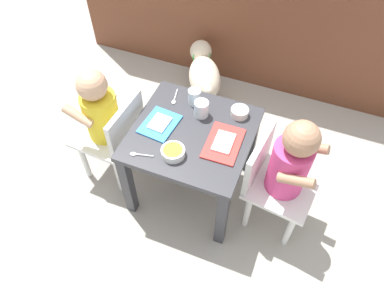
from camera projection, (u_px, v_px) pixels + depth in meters
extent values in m
plane|color=#9E998E|center=(192.00, 186.00, 1.93)|extent=(7.00, 7.00, 0.00)
cube|color=#333338|center=(192.00, 134.00, 1.60)|extent=(0.51, 0.50, 0.03)
cube|color=#333338|center=(128.00, 185.00, 1.70)|extent=(0.04, 0.04, 0.40)
cube|color=#333338|center=(222.00, 218.00, 1.59)|extent=(0.04, 0.04, 0.40)
cube|color=#333338|center=(168.00, 119.00, 1.95)|extent=(0.04, 0.04, 0.40)
cube|color=#333338|center=(251.00, 143.00, 1.85)|extent=(0.04, 0.04, 0.40)
cube|color=silver|center=(107.00, 134.00, 1.79)|extent=(0.30, 0.30, 0.02)
cube|color=silver|center=(126.00, 126.00, 1.66)|extent=(0.04, 0.27, 0.22)
cylinder|color=yellow|center=(102.00, 116.00, 1.69)|extent=(0.16, 0.16, 0.24)
sphere|color=tan|center=(92.00, 85.00, 1.55)|extent=(0.13, 0.13, 0.13)
cylinder|color=silver|center=(106.00, 132.00, 1.98)|extent=(0.03, 0.03, 0.26)
cylinder|color=silver|center=(84.00, 160.00, 1.87)|extent=(0.03, 0.03, 0.26)
cylinder|color=silver|center=(139.00, 145.00, 1.93)|extent=(0.03, 0.03, 0.26)
cylinder|color=silver|center=(118.00, 173.00, 1.82)|extent=(0.03, 0.03, 0.26)
cylinder|color=tan|center=(101.00, 91.00, 1.71)|extent=(0.15, 0.05, 0.09)
cylinder|color=tan|center=(78.00, 116.00, 1.61)|extent=(0.15, 0.05, 0.09)
cube|color=silver|center=(282.00, 186.00, 1.61)|extent=(0.31, 0.31, 0.02)
cube|color=silver|center=(258.00, 158.00, 1.55)|extent=(0.06, 0.27, 0.22)
cylinder|color=#D83F7F|center=(288.00, 168.00, 1.50)|extent=(0.16, 0.16, 0.25)
sphere|color=#A87A5B|center=(302.00, 139.00, 1.35)|extent=(0.14, 0.14, 0.14)
cylinder|color=silver|center=(290.00, 230.00, 1.64)|extent=(0.03, 0.03, 0.26)
cylinder|color=silver|center=(304.00, 195.00, 1.74)|extent=(0.03, 0.03, 0.26)
cylinder|color=silver|center=(248.00, 210.00, 1.69)|extent=(0.03, 0.03, 0.26)
cylinder|color=silver|center=(264.00, 178.00, 1.80)|extent=(0.03, 0.03, 0.26)
cylinder|color=#A87A5B|center=(296.00, 180.00, 1.39)|extent=(0.15, 0.06, 0.09)
cylinder|color=#A87A5B|center=(311.00, 147.00, 1.49)|extent=(0.15, 0.06, 0.09)
ellipsoid|color=beige|center=(205.00, 78.00, 2.16)|extent=(0.31, 0.37, 0.18)
sphere|color=beige|center=(201.00, 51.00, 2.24)|extent=(0.13, 0.13, 0.13)
sphere|color=black|center=(200.00, 47.00, 2.27)|extent=(0.06, 0.06, 0.06)
torus|color=green|center=(201.00, 57.00, 2.23)|extent=(0.11, 0.08, 0.11)
sphere|color=beige|center=(208.00, 91.00, 2.04)|extent=(0.05, 0.05, 0.05)
cylinder|color=beige|center=(211.00, 84.00, 2.33)|extent=(0.04, 0.04, 0.12)
cylinder|color=beige|center=(194.00, 85.00, 2.32)|extent=(0.04, 0.04, 0.12)
cylinder|color=beige|center=(215.00, 104.00, 2.22)|extent=(0.04, 0.04, 0.12)
cylinder|color=beige|center=(197.00, 106.00, 2.21)|extent=(0.04, 0.04, 0.12)
cube|color=#388CD8|center=(160.00, 124.00, 1.62)|extent=(0.15, 0.19, 0.01)
cube|color=white|center=(160.00, 123.00, 1.61)|extent=(0.08, 0.10, 0.01)
cube|color=red|center=(224.00, 143.00, 1.55)|extent=(0.15, 0.21, 0.01)
cube|color=white|center=(224.00, 142.00, 1.54)|extent=(0.08, 0.12, 0.01)
cylinder|color=white|center=(194.00, 97.00, 1.67)|extent=(0.06, 0.06, 0.07)
cylinder|color=silver|center=(194.00, 99.00, 1.68)|extent=(0.05, 0.05, 0.05)
cylinder|color=white|center=(202.00, 109.00, 1.63)|extent=(0.06, 0.06, 0.07)
cylinder|color=silver|center=(202.00, 112.00, 1.64)|extent=(0.06, 0.06, 0.03)
cylinder|color=silver|center=(240.00, 112.00, 1.64)|extent=(0.08, 0.08, 0.04)
cylinder|color=#4C8C33|center=(240.00, 110.00, 1.63)|extent=(0.06, 0.06, 0.01)
cylinder|color=white|center=(173.00, 152.00, 1.50)|extent=(0.10, 0.10, 0.03)
cylinder|color=gold|center=(173.00, 150.00, 1.49)|extent=(0.08, 0.08, 0.01)
cylinder|color=silver|center=(145.00, 155.00, 1.51)|extent=(0.07, 0.02, 0.01)
ellipsoid|color=silver|center=(133.00, 154.00, 1.52)|extent=(0.03, 0.03, 0.01)
cylinder|color=silver|center=(176.00, 95.00, 1.73)|extent=(0.02, 0.07, 0.01)
ellipsoid|color=silver|center=(174.00, 102.00, 1.70)|extent=(0.03, 0.03, 0.01)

